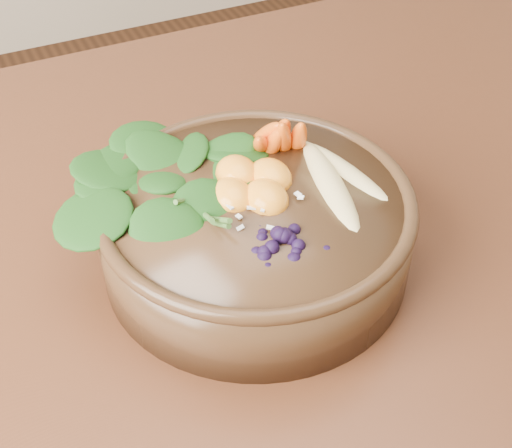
{
  "coord_description": "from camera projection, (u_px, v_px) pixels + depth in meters",
  "views": [
    {
      "loc": [
        -0.47,
        -0.59,
        1.29
      ],
      "look_at": [
        -0.23,
        -0.1,
        0.8
      ],
      "focal_mm": 50.0,
      "sensor_mm": 36.0,
      "label": 1
    }
  ],
  "objects": [
    {
      "name": "carrot_cluster",
      "position": [
        279.0,
        107.0,
        0.76
      ],
      "size": [
        0.07,
        0.07,
        0.09
      ],
      "primitive_type": null,
      "rotation": [
        0.0,
        0.0,
        -0.09
      ],
      "color": "orange",
      "rests_on": "stoneware_bowl"
    },
    {
      "name": "stoneware_bowl",
      "position": [
        256.0,
        231.0,
        0.74
      ],
      "size": [
        0.35,
        0.35,
        0.09
      ],
      "primitive_type": "cylinder",
      "rotation": [
        0.0,
        0.0,
        -0.09
      ],
      "color": "#3F2A18",
      "rests_on": "dining_table"
    },
    {
      "name": "banana_halves",
      "position": [
        339.0,
        165.0,
        0.73
      ],
      "size": [
        0.09,
        0.18,
        0.03
      ],
      "rotation": [
        0.0,
        0.0,
        -0.09
      ],
      "color": "#E0CC84",
      "rests_on": "stoneware_bowl"
    },
    {
      "name": "dining_table",
      "position": [
        378.0,
        214.0,
        0.97
      ],
      "size": [
        1.6,
        0.9,
        0.75
      ],
      "color": "#331C0C",
      "rests_on": "ground"
    },
    {
      "name": "blueberry_pile",
      "position": [
        284.0,
        223.0,
        0.65
      ],
      "size": [
        0.16,
        0.13,
        0.04
      ],
      "primitive_type": null,
      "rotation": [
        0.0,
        0.0,
        -0.09
      ],
      "color": "black",
      "rests_on": "stoneware_bowl"
    },
    {
      "name": "kale_heap",
      "position": [
        188.0,
        153.0,
        0.73
      ],
      "size": [
        0.23,
        0.21,
        0.05
      ],
      "primitive_type": null,
      "rotation": [
        0.0,
        0.0,
        -0.09
      ],
      "color": "#1C4C15",
      "rests_on": "stoneware_bowl"
    },
    {
      "name": "mandarin_cluster",
      "position": [
        251.0,
        173.0,
        0.72
      ],
      "size": [
        0.1,
        0.11,
        0.04
      ],
      "primitive_type": null,
      "rotation": [
        0.0,
        0.0,
        -0.09
      ],
      "color": "orange",
      "rests_on": "stoneware_bowl"
    },
    {
      "name": "coconut_flakes",
      "position": [
        266.0,
        209.0,
        0.7
      ],
      "size": [
        0.11,
        0.09,
        0.01
      ],
      "primitive_type": null,
      "rotation": [
        0.0,
        0.0,
        -0.09
      ],
      "color": "white",
      "rests_on": "stoneware_bowl"
    }
  ]
}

